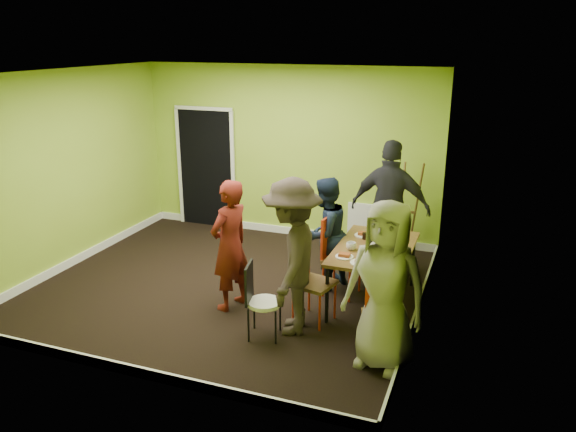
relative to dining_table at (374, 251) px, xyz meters
name	(u,v)px	position (x,y,z in m)	size (l,w,h in m)	color
ground	(230,286)	(-1.90, -0.17, -0.70)	(5.00, 5.00, 0.00)	black
room_walls	(227,215)	(-1.93, -0.13, 0.29)	(5.04, 4.54, 2.82)	#93B72F
dining_table	(374,251)	(0.00, 0.00, 0.00)	(0.90, 1.50, 0.75)	black
chair_left_far	(336,251)	(-0.52, 0.13, -0.11)	(0.48, 0.48, 1.04)	red
chair_left_near	(308,274)	(-0.63, -0.67, -0.12)	(0.51, 0.51, 1.02)	red
chair_back_end	(386,229)	(-0.03, 0.90, -0.01)	(0.42, 0.49, 0.98)	red
chair_front_end	(380,313)	(0.32, -1.15, -0.22)	(0.43, 0.44, 0.85)	red
chair_bentwood	(259,297)	(-1.01, -1.25, -0.22)	(0.40, 0.39, 0.86)	black
easel	(402,209)	(0.05, 1.76, 0.04)	(0.60, 0.56, 1.49)	brown
plate_near_left	(363,235)	(-0.22, 0.36, 0.06)	(0.23, 0.23, 0.01)	white
plate_near_right	(344,257)	(-0.26, -0.44, 0.06)	(0.21, 0.21, 0.01)	white
plate_far_back	(381,234)	(-0.02, 0.49, 0.06)	(0.24, 0.24, 0.01)	white
plate_far_front	(361,263)	(-0.04, -0.55, 0.06)	(0.25, 0.25, 0.01)	white
plate_wall_back	(394,247)	(0.23, 0.08, 0.06)	(0.25, 0.25, 0.01)	white
plate_wall_front	(391,257)	(0.26, -0.27, 0.06)	(0.24, 0.24, 0.01)	white
thermos	(368,237)	(-0.09, 0.07, 0.15)	(0.06, 0.06, 0.20)	white
blue_bottle	(391,250)	(0.25, -0.30, 0.16)	(0.08, 0.08, 0.22)	#1C2FD2
orange_bottle	(371,237)	(-0.09, 0.23, 0.10)	(0.03, 0.03, 0.08)	red
glass_mid	(365,236)	(-0.18, 0.25, 0.10)	(0.06, 0.06, 0.08)	black
glass_back	(386,233)	(0.06, 0.43, 0.11)	(0.07, 0.07, 0.11)	black
glass_front	(379,257)	(0.14, -0.41, 0.10)	(0.07, 0.07, 0.08)	black
cup_a	(351,246)	(-0.25, -0.18, 0.10)	(0.12, 0.12, 0.10)	white
cup_b	(391,246)	(0.21, -0.02, 0.10)	(0.10, 0.10, 0.10)	white
person_standing	(230,245)	(-1.61, -0.71, 0.12)	(0.59, 0.39, 1.63)	#58150F
person_left_far	(324,234)	(-0.71, 0.25, 0.06)	(0.73, 0.57, 1.51)	#141F33
person_left_near	(292,257)	(-0.72, -0.98, 0.20)	(1.15, 0.66, 1.79)	#2F261F
person_back_end	(390,208)	(-0.01, 1.07, 0.25)	(1.11, 0.46, 1.89)	black
person_front_end	(385,286)	(0.39, -1.33, 0.18)	(0.86, 0.56, 1.75)	gray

